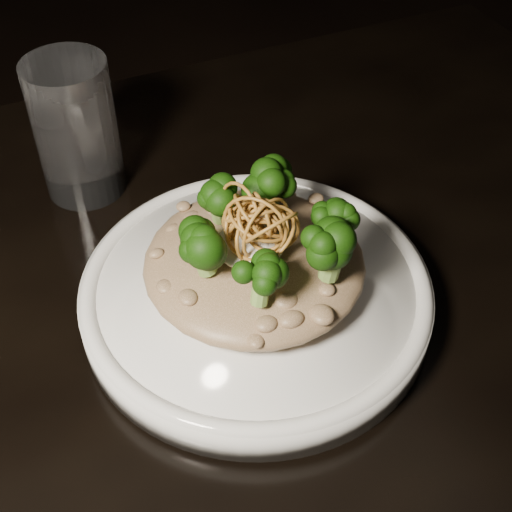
{
  "coord_description": "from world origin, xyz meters",
  "views": [
    {
      "loc": [
        -0.04,
        -0.28,
        1.16
      ],
      "look_at": [
        0.1,
        0.04,
        0.81
      ],
      "focal_mm": 50.0,
      "sensor_mm": 36.0,
      "label": 1
    }
  ],
  "objects": [
    {
      "name": "table",
      "position": [
        0.0,
        0.0,
        0.67
      ],
      "size": [
        1.1,
        0.8,
        0.75
      ],
      "color": "black",
      "rests_on": "ground"
    },
    {
      "name": "risotto",
      "position": [
        0.1,
        0.05,
        0.79
      ],
      "size": [
        0.16,
        0.16,
        0.03
      ],
      "primitive_type": "ellipsoid",
      "color": "brown",
      "rests_on": "plate"
    },
    {
      "name": "broccoli",
      "position": [
        0.1,
        0.04,
        0.83
      ],
      "size": [
        0.12,
        0.12,
        0.04
      ],
      "primitive_type": null,
      "color": "black",
      "rests_on": "risotto"
    },
    {
      "name": "shallots",
      "position": [
        0.1,
        0.04,
        0.84
      ],
      "size": [
        0.04,
        0.04,
        0.03
      ],
      "primitive_type": null,
      "color": "brown",
      "rests_on": "cheese"
    },
    {
      "name": "cheese",
      "position": [
        0.09,
        0.04,
        0.82
      ],
      "size": [
        0.05,
        0.05,
        0.01
      ],
      "primitive_type": "ellipsoid",
      "color": "white",
      "rests_on": "risotto"
    },
    {
      "name": "plate",
      "position": [
        0.1,
        0.04,
        0.76
      ],
      "size": [
        0.26,
        0.26,
        0.03
      ],
      "primitive_type": "cylinder",
      "color": "silver",
      "rests_on": "table"
    },
    {
      "name": "drinking_glass",
      "position": [
        0.02,
        0.24,
        0.81
      ],
      "size": [
        0.09,
        0.09,
        0.12
      ],
      "primitive_type": "cylinder",
      "rotation": [
        0.0,
        0.0,
        0.3
      ],
      "color": "white",
      "rests_on": "table"
    }
  ]
}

